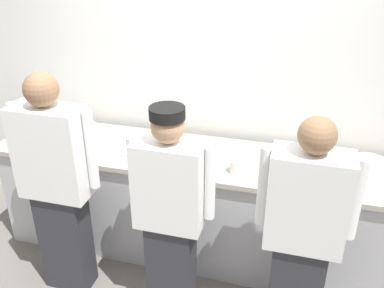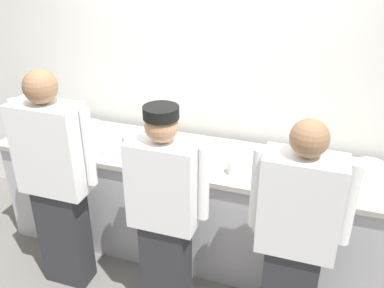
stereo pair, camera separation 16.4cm
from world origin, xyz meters
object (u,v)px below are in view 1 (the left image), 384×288
(plate_stack_rear, at_px, (368,165))
(sheet_tray, at_px, (130,147))
(ramekin_red_sauce, at_px, (298,159))
(deli_cup, at_px, (236,166))
(chefs_knife, at_px, (320,180))
(squeeze_bottle_primary, at_px, (196,157))
(chef_near_left, at_px, (57,184))
(ramekin_green_sauce, at_px, (201,142))
(ramekin_orange_sauce, at_px, (215,155))
(plate_stack_front, at_px, (86,129))
(mixing_bowl_steel, at_px, (49,132))
(chef_far_right, at_px, (303,234))
(ramekin_yellow_sauce, at_px, (84,142))
(chef_center, at_px, (170,212))
(squeeze_bottle_secondary, at_px, (173,131))

(plate_stack_rear, xyz_separation_m, sheet_tray, (-1.82, -0.13, -0.04))
(plate_stack_rear, relative_size, ramekin_red_sauce, 2.67)
(deli_cup, bearing_deg, chefs_knife, 4.86)
(ramekin_red_sauce, bearing_deg, squeeze_bottle_primary, -157.17)
(chef_near_left, distance_m, ramekin_green_sauce, 1.18)
(ramekin_orange_sauce, relative_size, deli_cup, 1.04)
(plate_stack_front, distance_m, plate_stack_rear, 2.31)
(mixing_bowl_steel, height_order, ramekin_orange_sauce, mixing_bowl_steel)
(chef_far_right, height_order, mixing_bowl_steel, chef_far_right)
(squeeze_bottle_primary, bearing_deg, plate_stack_rear, 14.31)
(mixing_bowl_steel, relative_size, deli_cup, 3.76)
(plate_stack_front, xyz_separation_m, squeeze_bottle_primary, (1.09, -0.37, 0.07))
(ramekin_red_sauce, height_order, chefs_knife, ramekin_red_sauce)
(ramekin_red_sauce, distance_m, ramekin_yellow_sauce, 1.71)
(mixing_bowl_steel, bearing_deg, ramekin_yellow_sauce, -3.45)
(chef_far_right, xyz_separation_m, plate_stack_rear, (0.42, 0.78, 0.12))
(chef_far_right, distance_m, chefs_knife, 0.56)
(plate_stack_front, height_order, plate_stack_rear, plate_stack_rear)
(chef_far_right, xyz_separation_m, ramekin_red_sauce, (-0.08, 0.77, 0.10))
(chef_near_left, distance_m, ramekin_yellow_sauce, 0.58)
(plate_stack_rear, bearing_deg, ramekin_orange_sauce, -174.88)
(chef_center, xyz_separation_m, sheet_tray, (-0.55, 0.63, 0.10))
(ramekin_red_sauce, distance_m, ramekin_green_sauce, 0.79)
(ramekin_orange_sauce, relative_size, ramekin_green_sauce, 0.95)
(mixing_bowl_steel, bearing_deg, squeeze_bottle_secondary, 12.17)
(mixing_bowl_steel, distance_m, sheet_tray, 0.72)
(chef_near_left, xyz_separation_m, ramekin_orange_sauce, (0.99, 0.64, 0.04))
(chef_center, bearing_deg, chefs_knife, 29.59)
(squeeze_bottle_primary, xyz_separation_m, ramekin_red_sauce, (0.72, 0.30, -0.08))
(chef_near_left, distance_m, ramekin_orange_sauce, 1.18)
(chef_center, height_order, plate_stack_rear, chef_center)
(chef_far_right, xyz_separation_m, chefs_knife, (0.09, 0.55, 0.08))
(mixing_bowl_steel, height_order, chefs_knife, mixing_bowl_steel)
(mixing_bowl_steel, bearing_deg, plate_stack_front, 43.74)
(chefs_knife, bearing_deg, plate_stack_front, 171.65)
(sheet_tray, xyz_separation_m, deli_cup, (0.90, -0.15, 0.04))
(ramekin_red_sauce, bearing_deg, sheet_tray, -174.66)
(squeeze_bottle_primary, distance_m, ramekin_red_sauce, 0.79)
(plate_stack_front, xyz_separation_m, ramekin_yellow_sauce, (0.11, -0.23, -0.00))
(ramekin_orange_sauce, height_order, ramekin_yellow_sauce, ramekin_orange_sauce)
(chef_far_right, distance_m, sheet_tray, 1.55)
(chef_near_left, relative_size, deli_cup, 17.26)
(chefs_knife, bearing_deg, squeeze_bottle_secondary, 165.96)
(squeeze_bottle_primary, relative_size, ramekin_yellow_sauce, 2.09)
(chef_far_right, xyz_separation_m, plate_stack_front, (-1.89, 0.84, 0.10))
(chef_near_left, height_order, plate_stack_rear, chef_near_left)
(squeeze_bottle_secondary, distance_m, ramekin_green_sauce, 0.25)
(plate_stack_front, height_order, squeeze_bottle_primary, squeeze_bottle_primary)
(plate_stack_rear, height_order, sheet_tray, plate_stack_rear)
(squeeze_bottle_primary, xyz_separation_m, chefs_knife, (0.89, 0.08, -0.10))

